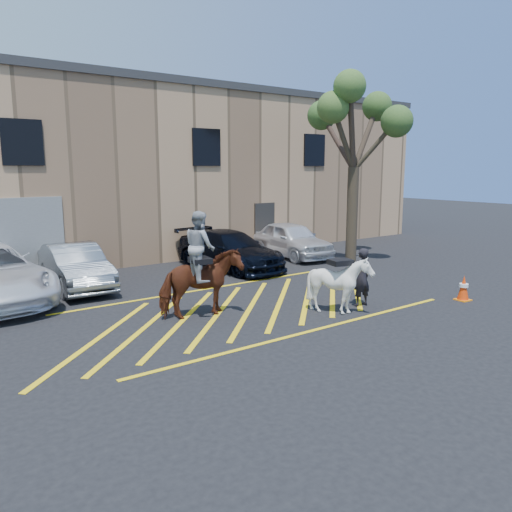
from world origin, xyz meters
TOP-DOWN VIEW (x-y plane):
  - ground at (0.00, 0.00)m, footprint 90.00×90.00m
  - car_silver_sedan at (-3.19, 4.75)m, footprint 1.67×4.30m
  - car_blue_suv at (2.46, 4.48)m, footprint 2.54×5.11m
  - car_white_suv at (6.00, 5.06)m, footprint 2.22×4.55m
  - handler at (2.55, -1.99)m, footprint 0.62×0.44m
  - warehouse at (-0.01, 11.99)m, footprint 32.42×10.20m
  - hatching_zone at (-0.00, -0.30)m, footprint 12.60×5.12m
  - mounted_bay at (-1.56, -0.29)m, footprint 2.18×1.22m
  - saddled_white at (1.54, -2.14)m, footprint 1.51×1.62m
  - traffic_cone at (5.38, -3.35)m, footprint 0.41×0.41m
  - tree at (7.19, 2.74)m, footprint 3.99×4.37m

SIDE VIEW (x-z plane):
  - ground at x=0.00m, z-range 0.00..0.00m
  - hatching_zone at x=0.00m, z-range 0.00..0.01m
  - traffic_cone at x=5.38m, z-range 0.00..0.73m
  - car_silver_sedan at x=-3.19m, z-range 0.00..1.40m
  - car_blue_suv at x=2.46m, z-range 0.00..1.43m
  - car_white_suv at x=6.00m, z-range 0.00..1.50m
  - saddled_white at x=1.54m, z-range 0.01..1.55m
  - handler at x=2.55m, z-range 0.00..1.62m
  - mounted_bay at x=-1.56m, z-range -0.26..2.47m
  - warehouse at x=-0.01m, z-range 0.00..7.30m
  - tree at x=7.19m, z-range 2.04..9.35m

